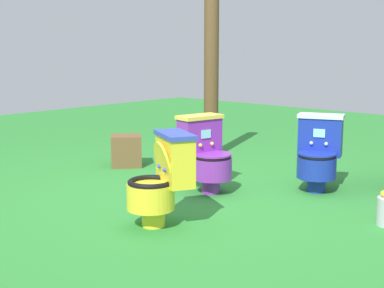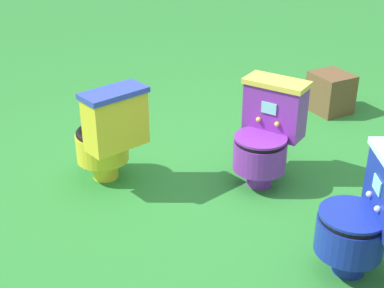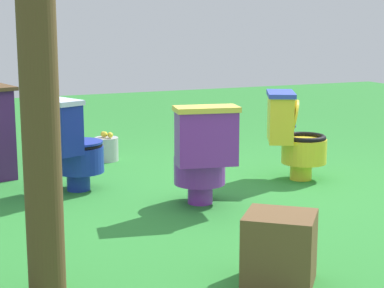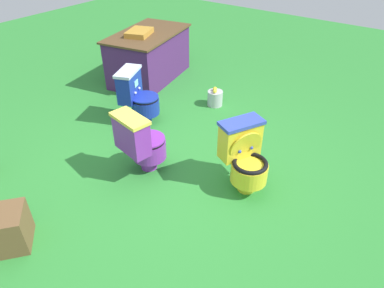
% 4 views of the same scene
% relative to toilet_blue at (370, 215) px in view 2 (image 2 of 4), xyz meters
% --- Properties ---
extents(ground, '(14.00, 14.00, 0.00)m').
position_rel_toilet_blue_xyz_m(ground, '(-0.60, -0.93, -0.37)').
color(ground, '#2D8433').
extents(toilet_blue, '(0.56, 0.61, 0.73)m').
position_rel_toilet_blue_xyz_m(toilet_blue, '(0.00, 0.00, 0.00)').
color(toilet_blue, '#192D9E').
rests_on(toilet_blue, ground).
extents(toilet_yellow, '(0.58, 0.62, 0.73)m').
position_rel_toilet_blue_xyz_m(toilet_yellow, '(-0.34, -1.77, 0.00)').
color(toilet_yellow, yellow).
rests_on(toilet_yellow, ground).
extents(toilet_purple, '(0.56, 0.49, 0.73)m').
position_rel_toilet_blue_xyz_m(toilet_purple, '(-0.76, -0.76, 0.00)').
color(toilet_purple, purple).
rests_on(toilet_purple, ground).
extents(small_crate, '(0.46, 0.46, 0.36)m').
position_rel_toilet_blue_xyz_m(small_crate, '(-2.19, -0.53, -0.19)').
color(small_crate, brown).
rests_on(small_crate, ground).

